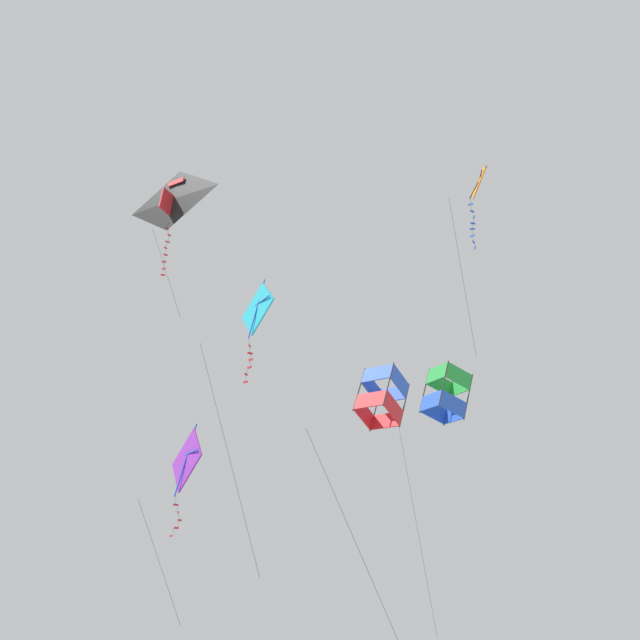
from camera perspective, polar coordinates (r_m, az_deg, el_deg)
The scene contains 6 objects.
kite_box_near_left at distance 29.81m, azimuth 10.20°, elevation -5.93°, with size 3.27×2.77×10.61m.
kite_diamond_far_centre at distance 24.44m, azimuth -10.79°, elevation -11.14°, with size 2.30×1.87×6.49m.
kite_diamond_upper_right at distance 21.77m, azimuth -5.14°, elevation 0.74°, with size 2.43×2.06×8.91m.
kite_diamond_near_right at distance 24.76m, azimuth 12.75°, elevation 10.61°, with size 1.43×1.45×6.79m.
kite_box_low_drifter at distance 18.60m, azimuth 5.03°, elevation -6.38°, with size 3.03×2.60×8.49m.
kite_delta_highest at distance 28.87m, azimuth -11.94°, elevation 9.51°, with size 3.16×1.67×5.84m.
Camera 1 is at (1.85, -25.36, 22.95)m, focal length 39.38 mm.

